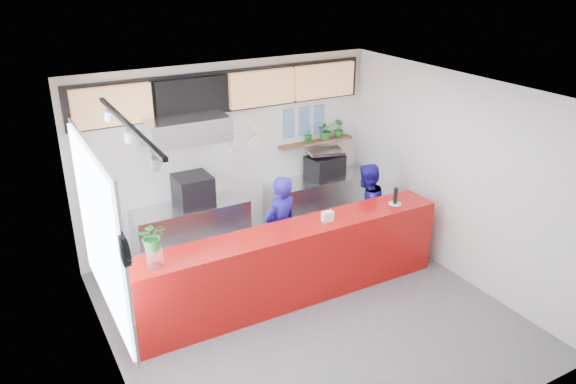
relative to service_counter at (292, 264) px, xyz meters
name	(u,v)px	position (x,y,z in m)	size (l,w,h in m)	color
floor	(307,312)	(0.00, -0.40, -0.55)	(5.00, 5.00, 0.00)	slate
ceiling	(310,94)	(0.00, -0.40, 2.45)	(5.00, 5.00, 0.00)	silver
wall_back	(228,155)	(0.00, 2.10, 0.95)	(5.00, 5.00, 0.00)	white
wall_left	(105,261)	(-2.50, -0.40, 0.95)	(5.00, 5.00, 0.00)	white
wall_right	(455,177)	(2.50, -0.40, 0.95)	(5.00, 5.00, 0.00)	white
service_counter	(292,264)	(0.00, 0.00, 0.00)	(4.50, 0.60, 1.10)	#AA0E0C
cream_band	(226,88)	(0.00, 2.09, 2.05)	(5.00, 0.02, 0.80)	beige
prep_bench	(192,232)	(-0.80, 1.80, -0.10)	(1.80, 0.60, 0.90)	#B2B5BA
panini_oven	(193,190)	(-0.74, 1.80, 0.59)	(0.54, 0.54, 0.48)	black
extraction_hood	(186,129)	(-0.80, 1.75, 1.60)	(1.20, 0.70, 0.35)	#B2B5BA
hood_lip	(187,142)	(-0.80, 1.75, 1.40)	(1.20, 0.70, 0.08)	#B2B5BA
right_bench	(316,203)	(1.50, 1.80, -0.10)	(1.80, 0.60, 0.90)	#B2B5BA
espresso_machine	(325,167)	(1.66, 1.80, 0.55)	(0.61, 0.44, 0.39)	black
espresso_tray	(325,151)	(1.66, 1.80, 0.83)	(0.59, 0.41, 0.05)	#B3B5BB
herb_shelf	(316,142)	(1.60, 2.00, 0.95)	(1.40, 0.18, 0.04)	brown
menu_board_far_left	(112,106)	(-1.75, 1.98, 2.00)	(1.10, 0.10, 0.55)	tan
menu_board_mid_left	(192,97)	(-0.59, 1.98, 2.00)	(1.10, 0.10, 0.55)	black
menu_board_mid_right	(262,88)	(0.57, 1.98, 2.00)	(1.10, 0.10, 0.55)	tan
menu_board_far_right	(325,81)	(1.73, 1.98, 2.00)	(1.10, 0.10, 0.55)	tan
soffit	(227,91)	(0.00, 2.06, 2.00)	(4.80, 0.04, 0.65)	black
window_pane	(99,232)	(-2.47, -0.10, 1.15)	(0.04, 2.20, 1.90)	silver
window_frame	(101,232)	(-2.45, -0.10, 1.15)	(0.03, 2.30, 2.00)	#B2B5BA
wall_clock_rim	(124,251)	(-2.46, -1.30, 1.50)	(0.30, 0.30, 0.05)	black
wall_clock_face	(128,250)	(-2.43, -1.30, 1.50)	(0.26, 0.26, 0.02)	white
track_rail	(128,124)	(-2.10, -0.40, 2.39)	(0.05, 2.40, 0.04)	black
dec_plate_a	(237,139)	(0.15, 2.07, 1.20)	(0.24, 0.24, 0.03)	silver
dec_plate_b	(254,143)	(0.45, 2.07, 1.10)	(0.24, 0.24, 0.03)	silver
dec_plate_c	(238,157)	(0.15, 2.07, 0.90)	(0.24, 0.24, 0.03)	silver
dec_plate_d	(257,127)	(0.50, 2.07, 1.35)	(0.24, 0.24, 0.03)	silver
photo_frame_a	(289,116)	(1.10, 2.08, 1.45)	(0.20, 0.02, 0.25)	#598CBF
photo_frame_b	(304,114)	(1.40, 2.08, 1.45)	(0.20, 0.02, 0.25)	#598CBF
photo_frame_c	(319,112)	(1.70, 2.08, 1.45)	(0.20, 0.02, 0.25)	#598CBF
photo_frame_d	(289,131)	(1.10, 2.08, 1.20)	(0.20, 0.02, 0.25)	#598CBF
photo_frame_e	(304,128)	(1.40, 2.08, 1.20)	(0.20, 0.02, 0.25)	#598CBF
photo_frame_f	(319,126)	(1.70, 2.08, 1.20)	(0.20, 0.02, 0.25)	#598CBF
staff_center	(280,230)	(0.10, 0.54, 0.27)	(0.60, 0.39, 1.64)	#1C148D
staff_right	(365,209)	(1.68, 0.61, 0.21)	(0.74, 0.57, 1.51)	#1C148D
herb_b	(309,134)	(1.46, 2.00, 1.12)	(0.16, 0.13, 0.30)	#236624
herb_c	(326,130)	(1.80, 2.00, 1.14)	(0.31, 0.26, 0.34)	#236624
herb_d	(339,129)	(2.06, 2.00, 1.12)	(0.17, 0.15, 0.31)	#236624
glass_vase	(155,257)	(-1.89, -0.08, 0.67)	(0.20, 0.20, 0.24)	silver
basil_vase	(152,236)	(-1.89, -0.08, 0.95)	(0.32, 0.28, 0.36)	#236624
napkin_holder	(328,216)	(0.54, -0.03, 0.62)	(0.16, 0.10, 0.14)	white
white_plate	(395,204)	(1.71, -0.04, 0.56)	(0.18, 0.18, 0.01)	white
pepper_mill	(396,196)	(1.71, -0.04, 0.69)	(0.06, 0.06, 0.25)	black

